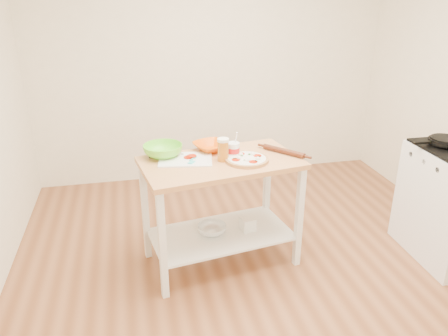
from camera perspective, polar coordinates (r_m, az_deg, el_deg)
name	(u,v)px	position (r m, az deg, el deg)	size (l,w,h in m)	color
room_shell	(277,116)	(2.89, 7.00, 6.82)	(4.04, 4.54, 2.74)	#955937
prep_island	(221,190)	(3.43, -0.40, -2.89)	(1.29, 0.84, 0.90)	tan
skillet	(445,141)	(3.96, 26.91, 3.17)	(0.43, 0.27, 0.03)	black
pizza	(247,159)	(3.32, 3.00, 1.16)	(0.33, 0.33, 0.05)	tan
cutting_board	(185,159)	(3.35, -5.09, 1.18)	(0.44, 0.36, 0.04)	white
spatula	(192,160)	(3.30, -4.14, 1.02)	(0.09, 0.15, 0.01)	#38CFCE
knife	(161,156)	(3.41, -8.17, 1.59)	(0.27, 0.03, 0.01)	silver
orange_bowl	(211,147)	(3.53, -1.69, 2.82)	(0.27, 0.27, 0.07)	#EA5906
green_bowl	(163,151)	(3.43, -7.98, 2.26)	(0.31, 0.31, 0.10)	#6FE031
beer_pint	(223,150)	(3.30, -0.12, 2.43)	(0.09, 0.09, 0.18)	#BA6818
yogurt_tub	(233,150)	(3.38, 1.22, 2.38)	(0.10, 0.10, 0.21)	white
rolling_pin	(284,151)	(3.49, 7.82, 2.17)	(0.04, 0.04, 0.37)	#522512
shelf_glass_bowl	(212,229)	(3.60, -1.57, -8.02)	(0.24, 0.24, 0.07)	silver
shelf_bin	(248,224)	(3.64, 3.11, -7.29)	(0.11, 0.11, 0.11)	white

